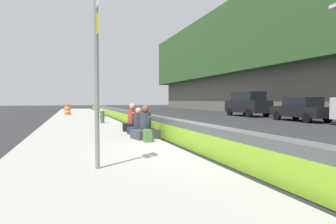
{
  "coord_description": "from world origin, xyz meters",
  "views": [
    {
      "loc": [
        -6.79,
        3.29,
        1.48
      ],
      "look_at": [
        5.7,
        -1.13,
        0.92
      ],
      "focal_mm": 29.08,
      "sensor_mm": 36.0,
      "label": 1
    }
  ],
  "objects_px": {
    "seated_person_foreground": "(145,128)",
    "parked_car_fourth": "(247,104)",
    "seated_person_rear": "(133,122)",
    "seated_person_middle": "(138,126)",
    "parked_car_third": "(301,109)",
    "backpack": "(148,136)",
    "construction_barrel": "(68,110)",
    "route_sign_post": "(97,63)",
    "fire_hydrant": "(102,116)"
  },
  "relations": [
    {
      "from": "seated_person_foreground",
      "to": "parked_car_fourth",
      "type": "distance_m",
      "value": 17.93
    },
    {
      "from": "seated_person_rear",
      "to": "seated_person_middle",
      "type": "bearing_deg",
      "value": 177.79
    },
    {
      "from": "parked_car_fourth",
      "to": "parked_car_third",
      "type": "bearing_deg",
      "value": 179.12
    },
    {
      "from": "backpack",
      "to": "construction_barrel",
      "type": "xyz_separation_m",
      "value": [
        18.57,
        2.69,
        0.28
      ]
    },
    {
      "from": "seated_person_foreground",
      "to": "construction_barrel",
      "type": "height_order",
      "value": "seated_person_foreground"
    },
    {
      "from": "construction_barrel",
      "to": "parked_car_fourth",
      "type": "xyz_separation_m",
      "value": [
        -5.52,
        -15.89,
        0.56
      ]
    },
    {
      "from": "seated_person_foreground",
      "to": "parked_car_third",
      "type": "height_order",
      "value": "parked_car_third"
    },
    {
      "from": "parked_car_third",
      "to": "seated_person_foreground",
      "type": "bearing_deg",
      "value": 114.05
    },
    {
      "from": "seated_person_middle",
      "to": "construction_barrel",
      "type": "xyz_separation_m",
      "value": [
        16.49,
        2.87,
        0.15
      ]
    },
    {
      "from": "route_sign_post",
      "to": "seated_person_foreground",
      "type": "distance_m",
      "value": 4.6
    },
    {
      "from": "route_sign_post",
      "to": "parked_car_fourth",
      "type": "relative_size",
      "value": 0.75
    },
    {
      "from": "seated_person_rear",
      "to": "parked_car_third",
      "type": "relative_size",
      "value": 0.27
    },
    {
      "from": "seated_person_rear",
      "to": "parked_car_fourth",
      "type": "relative_size",
      "value": 0.25
    },
    {
      "from": "seated_person_foreground",
      "to": "parked_car_third",
      "type": "distance_m",
      "value": 14.21
    },
    {
      "from": "seated_person_foreground",
      "to": "parked_car_fourth",
      "type": "bearing_deg",
      "value": -46.87
    },
    {
      "from": "construction_barrel",
      "to": "seated_person_rear",
      "type": "bearing_deg",
      "value": -169.09
    },
    {
      "from": "seated_person_foreground",
      "to": "construction_barrel",
      "type": "distance_m",
      "value": 17.98
    },
    {
      "from": "seated_person_foreground",
      "to": "seated_person_rear",
      "type": "bearing_deg",
      "value": -2.23
    },
    {
      "from": "fire_hydrant",
      "to": "seated_person_middle",
      "type": "distance_m",
      "value": 5.99
    },
    {
      "from": "fire_hydrant",
      "to": "construction_barrel",
      "type": "bearing_deg",
      "value": 11.14
    },
    {
      "from": "route_sign_post",
      "to": "seated_person_foreground",
      "type": "xyz_separation_m",
      "value": [
        3.79,
        -1.97,
        -1.7
      ]
    },
    {
      "from": "seated_person_rear",
      "to": "construction_barrel",
      "type": "bearing_deg",
      "value": 10.91
    },
    {
      "from": "seated_person_middle",
      "to": "backpack",
      "type": "height_order",
      "value": "seated_person_middle"
    },
    {
      "from": "route_sign_post",
      "to": "backpack",
      "type": "xyz_separation_m",
      "value": [
        2.98,
        -1.84,
        -1.88
      ]
    },
    {
      "from": "construction_barrel",
      "to": "route_sign_post",
      "type": "bearing_deg",
      "value": -177.73
    },
    {
      "from": "backpack",
      "to": "seated_person_middle",
      "type": "bearing_deg",
      "value": -4.9
    },
    {
      "from": "construction_barrel",
      "to": "parked_car_fourth",
      "type": "bearing_deg",
      "value": -109.14
    },
    {
      "from": "seated_person_middle",
      "to": "parked_car_third",
      "type": "distance_m",
      "value": 13.7
    },
    {
      "from": "seated_person_rear",
      "to": "construction_barrel",
      "type": "xyz_separation_m",
      "value": [
        15.16,
        2.92,
        0.1
      ]
    },
    {
      "from": "backpack",
      "to": "parked_car_fourth",
      "type": "height_order",
      "value": "parked_car_fourth"
    },
    {
      "from": "parked_car_third",
      "to": "parked_car_fourth",
      "type": "distance_m",
      "value": 6.46
    },
    {
      "from": "fire_hydrant",
      "to": "backpack",
      "type": "bearing_deg",
      "value": -175.63
    },
    {
      "from": "seated_person_rear",
      "to": "backpack",
      "type": "bearing_deg",
      "value": 176.15
    },
    {
      "from": "construction_barrel",
      "to": "parked_car_fourth",
      "type": "relative_size",
      "value": 0.2
    },
    {
      "from": "construction_barrel",
      "to": "fire_hydrant",
      "type": "bearing_deg",
      "value": -168.86
    },
    {
      "from": "fire_hydrant",
      "to": "parked_car_fourth",
      "type": "height_order",
      "value": "parked_car_fourth"
    },
    {
      "from": "backpack",
      "to": "parked_car_fourth",
      "type": "bearing_deg",
      "value": -45.33
    },
    {
      "from": "seated_person_rear",
      "to": "route_sign_post",
      "type": "bearing_deg",
      "value": 162.08
    },
    {
      "from": "fire_hydrant",
      "to": "route_sign_post",
      "type": "bearing_deg",
      "value": 173.65
    },
    {
      "from": "seated_person_middle",
      "to": "parked_car_fourth",
      "type": "xyz_separation_m",
      "value": [
        10.98,
        -13.02,
        0.71
      ]
    },
    {
      "from": "parked_car_fourth",
      "to": "construction_barrel",
      "type": "bearing_deg",
      "value": 70.86
    },
    {
      "from": "route_sign_post",
      "to": "seated_person_foreground",
      "type": "bearing_deg",
      "value": -27.42
    },
    {
      "from": "backpack",
      "to": "seated_person_foreground",
      "type": "bearing_deg",
      "value": -9.05
    },
    {
      "from": "route_sign_post",
      "to": "seated_person_middle",
      "type": "distance_m",
      "value": 5.71
    },
    {
      "from": "construction_barrel",
      "to": "seated_person_middle",
      "type": "bearing_deg",
      "value": -170.13
    },
    {
      "from": "seated_person_foreground",
      "to": "seated_person_middle",
      "type": "bearing_deg",
      "value": -2.25
    },
    {
      "from": "seated_person_rear",
      "to": "parked_car_fourth",
      "type": "xyz_separation_m",
      "value": [
        9.64,
        -12.97,
        0.66
      ]
    },
    {
      "from": "seated_person_rear",
      "to": "seated_person_foreground",
      "type": "bearing_deg",
      "value": 177.77
    },
    {
      "from": "construction_barrel",
      "to": "parked_car_fourth",
      "type": "height_order",
      "value": "parked_car_fourth"
    },
    {
      "from": "seated_person_rear",
      "to": "parked_car_third",
      "type": "height_order",
      "value": "parked_car_third"
    }
  ]
}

